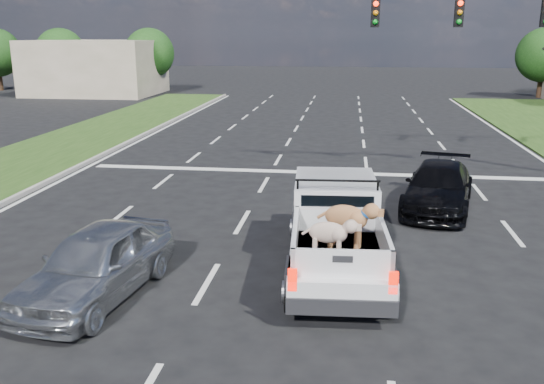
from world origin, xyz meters
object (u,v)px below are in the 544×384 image
(pickup_truck, at_px, (336,228))
(black_coupe, at_px, (439,187))
(silver_sedan, at_px, (97,263))
(traffic_signal, at_px, (536,39))

(pickup_truck, bearing_deg, black_coupe, 56.16)
(pickup_truck, distance_m, black_coupe, 5.61)
(silver_sedan, bearing_deg, pickup_truck, 32.43)
(pickup_truck, xyz_separation_m, black_coupe, (2.83, 4.83, -0.28))
(traffic_signal, distance_m, pickup_truck, 11.93)
(pickup_truck, relative_size, silver_sedan, 1.32)
(silver_sedan, bearing_deg, black_coupe, 51.45)
(traffic_signal, distance_m, black_coupe, 7.04)
(pickup_truck, height_order, black_coupe, pickup_truck)
(black_coupe, bearing_deg, pickup_truck, -107.52)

